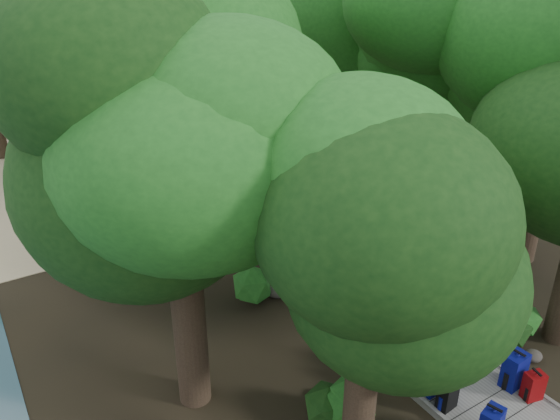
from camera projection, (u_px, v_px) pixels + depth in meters
ground at (346, 297)px, 12.87m from camera, size 120.00×120.00×0.00m
sand_beach at (129, 129)px, 25.12m from camera, size 40.00×22.00×0.02m
boardwalk at (321, 276)px, 13.61m from camera, size 2.00×12.00×0.12m
backpack_left_b at (448, 393)px, 9.48m from camera, size 0.36×0.27×0.62m
backpack_left_c at (434, 372)px, 9.81m from camera, size 0.47×0.35×0.85m
backpack_right_a at (534, 385)px, 9.68m from camera, size 0.38×0.31×0.60m
backpack_right_b at (515, 369)px, 9.93m from camera, size 0.45×0.33×0.78m
backpack_right_c at (475, 345)px, 10.66m from camera, size 0.43×0.36×0.62m
backpack_right_d at (460, 336)px, 10.99m from camera, size 0.35×0.27×0.48m
duffel_right_khaki at (436, 319)px, 11.54m from camera, size 0.69×0.79×0.44m
suitcase_on_boardwalk at (399, 353)px, 10.41m from camera, size 0.46×0.32×0.65m
lone_suitcase_on_sand at (214, 177)px, 18.95m from camera, size 0.42×0.29×0.61m
hat_brown at (449, 376)px, 9.35m from camera, size 0.36×0.36×0.11m
hat_white at (435, 349)px, 9.64m from camera, size 0.33×0.33×0.11m
kayak at (92, 183)px, 18.78m from camera, size 1.09×3.27×0.32m
sun_lounger at (242, 147)px, 21.84m from camera, size 0.64×1.85×0.59m
tree_right_c at (414, 66)px, 13.83m from camera, size 5.52×5.52×9.56m
tree_right_d at (398, 19)px, 16.64m from camera, size 6.04×6.04×11.07m
tree_right_e at (322, 37)px, 18.51m from camera, size 5.33×5.33×9.59m
tree_right_f at (337, 18)px, 20.47m from camera, size 5.79×5.79×10.33m
tree_left_a at (367, 310)px, 6.92m from camera, size 3.91×3.91×6.52m
tree_left_b at (178, 192)px, 8.24m from camera, size 4.54×4.54×8.18m
tree_left_c at (134, 95)px, 12.08m from camera, size 5.18×5.18×9.02m
tree_back_a at (84, 26)px, 21.32m from camera, size 5.54×5.54×9.59m
tree_back_b at (165, 23)px, 24.34m from camera, size 5.11×5.11×9.12m
tree_back_c at (229, 14)px, 25.22m from camera, size 5.35×5.35×9.63m
palm_right_a at (326, 91)px, 17.29m from camera, size 4.00×4.00×6.81m
palm_right_b at (267, 39)px, 21.84m from camera, size 4.40×4.40×8.51m
palm_right_c at (193, 49)px, 22.12m from camera, size 4.81×4.81×7.65m
palm_left_a at (48, 113)px, 14.27m from camera, size 4.48×4.48×7.13m
rock_left_b at (326, 393)px, 9.94m from camera, size 0.34×0.31×0.19m
rock_left_c at (278, 291)px, 12.87m from camera, size 0.51×0.46×0.28m
rock_left_d at (188, 260)px, 14.28m from camera, size 0.34×0.31×0.19m
rock_right_a at (533, 356)px, 10.85m from camera, size 0.38×0.34×0.21m
rock_right_b at (440, 283)px, 13.16m from camera, size 0.52×0.47×0.29m
rock_right_c at (374, 250)px, 14.76m from camera, size 0.34×0.30×0.18m
rock_right_d at (335, 206)px, 17.13m from camera, size 0.59×0.53×0.32m
shrub_left_a at (341, 403)px, 9.20m from camera, size 1.06×1.06×0.95m
shrub_left_b at (248, 289)px, 12.42m from camera, size 0.97×0.97×0.88m
shrub_left_c at (158, 238)px, 14.34m from camera, size 1.27×1.27×1.14m
shrub_right_a at (512, 318)px, 11.43m from camera, size 0.97×0.97×0.87m
shrub_right_b at (366, 219)px, 15.45m from camera, size 1.21×1.21×1.09m
shrub_right_c at (280, 185)px, 18.20m from camera, size 0.78×0.78×0.70m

